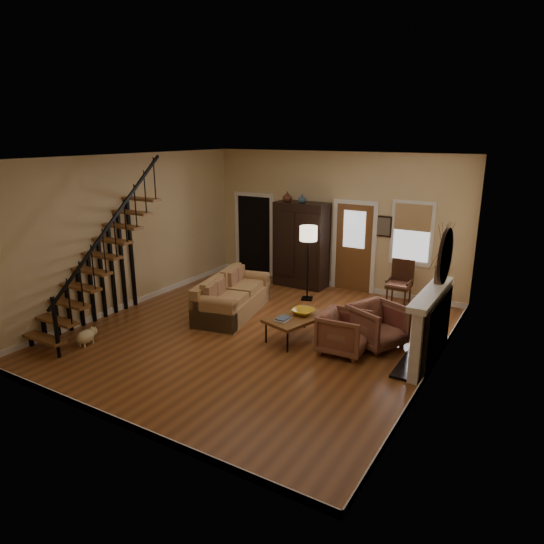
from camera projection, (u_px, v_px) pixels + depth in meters
The scene contains 15 objects.
room at pixel (284, 238), 10.54m from camera, with size 7.00×7.33×3.30m.
staircase at pixel (95, 249), 9.16m from camera, with size 0.94×2.80×3.20m, color brown, non-canonical shape.
fireplace at pixel (433, 321), 7.97m from camera, with size 0.33×1.95×2.30m.
armoire at pixel (301, 245), 11.95m from camera, with size 1.30×0.60×2.10m, color black, non-canonical shape.
vase_a at pixel (287, 197), 11.72m from camera, with size 0.24×0.24×0.25m, color #4C2619.
vase_b at pixel (302, 199), 11.53m from camera, with size 0.20×0.20×0.21m, color #334C60.
sofa at pixel (233, 296), 10.21m from camera, with size 0.93×2.14×0.80m, color #A17949, non-canonical shape.
coffee_table at pixel (297, 328), 8.99m from camera, with size 0.69×1.19×0.46m, color brown, non-canonical shape.
bowl at pixel (303, 312), 9.01m from camera, with size 0.41×0.41×0.10m, color gold.
books at pixel (283, 319), 8.73m from camera, with size 0.22×0.30×0.06m, color beige, non-canonical shape.
armchair_left at pixel (344, 332), 8.43m from camera, with size 0.79×0.81×0.74m, color maroon.
armchair_right at pixel (377, 325), 8.68m from camera, with size 0.83×0.86×0.78m, color maroon.
floor_lamp at pixel (308, 264), 10.97m from camera, with size 0.39×0.39×1.72m, color black, non-canonical shape.
side_chair at pixel (399, 284), 10.68m from camera, with size 0.54×0.54×1.02m, color #351D10, non-canonical shape.
dog at pixel (86, 338), 8.76m from camera, with size 0.24×0.41×0.30m, color beige, non-canonical shape.
Camera 1 is at (4.67, -7.24, 3.72)m, focal length 32.00 mm.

